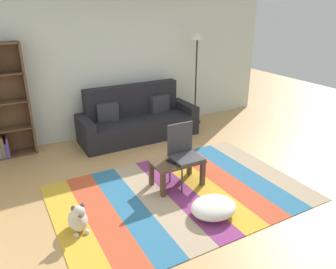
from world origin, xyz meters
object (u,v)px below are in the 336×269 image
at_px(couch, 137,120).
at_px(folding_chair, 183,149).
at_px(dog, 78,219).
at_px(standing_lamp, 197,48).
at_px(coffee_table, 177,165).
at_px(tv_remote, 171,162).
at_px(pouf, 213,207).

distance_m(couch, folding_chair, 1.95).
bearing_deg(couch, dog, -127.75).
bearing_deg(standing_lamp, coffee_table, -128.73).
bearing_deg(tv_remote, couch, 63.52).
distance_m(pouf, dog, 1.63).
xyz_separation_m(coffee_table, folding_chair, (0.12, 0.03, 0.21)).
bearing_deg(tv_remote, dog, 176.39).
bearing_deg(coffee_table, folding_chair, 14.75).
distance_m(coffee_table, tv_remote, 0.15).
distance_m(dog, folding_chair, 1.72).
relative_size(couch, folding_chair, 2.51).
bearing_deg(folding_chair, pouf, -62.24).
bearing_deg(standing_lamp, folding_chair, -127.16).
bearing_deg(tv_remote, coffee_table, -4.56).
bearing_deg(couch, standing_lamp, 5.80).
xyz_separation_m(standing_lamp, tv_remote, (-1.81, -2.14, -1.19)).
relative_size(coffee_table, pouf, 1.24).
distance_m(couch, coffee_table, 1.98).
bearing_deg(coffee_table, pouf, -88.09).
xyz_separation_m(dog, folding_chair, (1.64, 0.36, 0.37)).
relative_size(tv_remote, folding_chair, 0.17).
relative_size(coffee_table, dog, 1.83).
height_order(couch, coffee_table, couch).
relative_size(standing_lamp, folding_chair, 2.13).
bearing_deg(pouf, standing_lamp, 60.64).
height_order(couch, pouf, couch).
xyz_separation_m(couch, dog, (-1.78, -2.30, -0.18)).
bearing_deg(dog, tv_remote, 12.29).
relative_size(couch, standing_lamp, 1.18).
relative_size(pouf, standing_lamp, 0.31).
relative_size(dog, standing_lamp, 0.21).
relative_size(coffee_table, folding_chair, 0.81).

